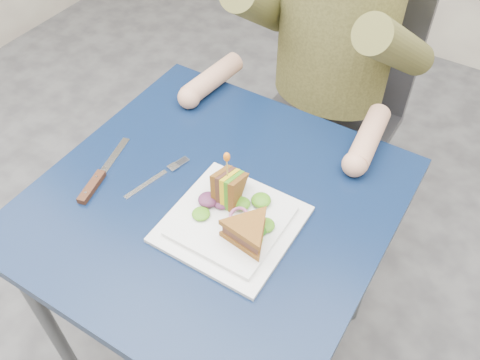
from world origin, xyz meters
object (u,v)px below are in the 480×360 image
Objects in this scene: table at (214,221)px; diner at (339,3)px; sandwich_flat at (248,232)px; sandwich_upright at (228,188)px; plate at (232,223)px; chair at (337,94)px; fork at (156,178)px; knife at (96,181)px.

diner is (-0.00, 0.61, 0.26)m from table.
sandwich_upright is at bearing 142.92° from sandwich_flat.
sandwich_upright is at bearing 129.90° from plate.
sandwich_flat is (0.13, -0.07, 0.12)m from table.
sandwich_flat is at bearing -79.10° from diner.
sandwich_flat is at bearing -80.61° from chair.
chair is at bearing 90.00° from table.
sandwich_flat is 0.75× the size of fork.
chair is 5.26× the size of fork.
diner is 0.67m from fork.
diner reaches higher than fork.
table is 0.12m from plate.
sandwich_flat reaches higher than fork.
sandwich_flat is 0.28m from fork.
plate reaches higher than fork.
sandwich_upright is at bearing 6.99° from fork.
diner reaches higher than knife.
diner reaches higher than sandwich_flat.
chair reaches higher than plate.
plate is at bearing -84.35° from chair.
plate is at bearing -5.92° from fork.
diner is at bearing 70.56° from knife.
fork is at bearing -173.01° from sandwich_upright.
knife is at bearing -170.06° from plate.
table is 0.28m from knife.
sandwich_upright reaches higher than sandwich_flat.
diner is at bearing 77.21° from fork.
diner is 0.68m from plate.
table is 0.67m from diner.
knife is (-0.33, -0.06, -0.00)m from plate.
knife is at bearing -143.38° from fork.
chair reaches higher than sandwich_flat.
plate is at bearing 155.56° from sandwich_flat.
plate is 1.47× the size of fork.
diner is 0.78m from knife.
diner is at bearing -90.00° from chair.
sandwich_upright reaches higher than knife.
diner is 6.11× the size of sandwich_upright.
sandwich_flat is at bearing -37.08° from sandwich_upright.
sandwich_flat is (0.13, -0.79, 0.23)m from chair.
chair is 0.78m from fork.
diner is 0.71m from sandwich_flat.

